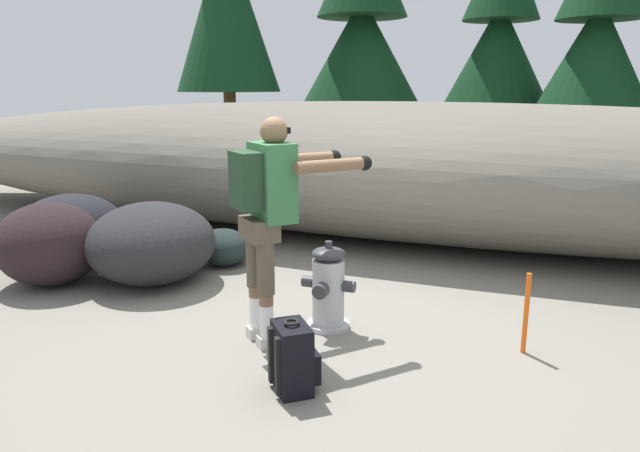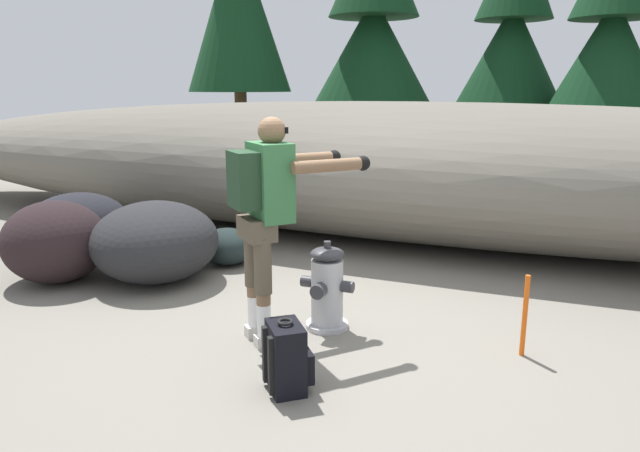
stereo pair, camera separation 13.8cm
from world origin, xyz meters
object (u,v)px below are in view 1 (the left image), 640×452
object	(u,v)px
spare_backpack	(293,358)
boulder_outlier	(223,247)
boulder_small	(71,227)
utility_worker	(271,203)
boulder_mid	(151,243)
survey_stake	(526,314)
boulder_large	(49,244)
fire_hydrant	(328,289)

from	to	relation	value
spare_backpack	boulder_outlier	world-z (taller)	spare_backpack
spare_backpack	boulder_small	distance (m)	3.88
utility_worker	spare_backpack	size ratio (longest dim) A/B	3.56
utility_worker	boulder_mid	bearing A→B (deg)	104.61
spare_backpack	boulder_outlier	size ratio (longest dim) A/B	0.78
boulder_small	spare_backpack	bearing A→B (deg)	-27.35
boulder_small	survey_stake	xyz separation A→B (m)	(4.79, -0.69, -0.06)
boulder_large	survey_stake	world-z (taller)	boulder_large
utility_worker	boulder_mid	xyz separation A→B (m)	(-1.69, 0.81, -0.66)
boulder_large	boulder_outlier	distance (m)	1.69
boulder_large	survey_stake	xyz separation A→B (m)	(4.36, 0.04, -0.10)
spare_backpack	boulder_large	size ratio (longest dim) A/B	0.46
utility_worker	boulder_outlier	xyz separation A→B (m)	(-1.33, 1.54, -0.86)
boulder_large	boulder_mid	xyz separation A→B (m)	(0.88, 0.40, -0.01)
fire_hydrant	utility_worker	xyz separation A→B (m)	(-0.31, -0.36, 0.74)
boulder_mid	boulder_small	xyz separation A→B (m)	(-1.31, 0.33, -0.03)
fire_hydrant	spare_backpack	distance (m)	1.02
boulder_small	boulder_outlier	size ratio (longest dim) A/B	1.88
utility_worker	boulder_outlier	size ratio (longest dim) A/B	2.78
fire_hydrant	boulder_mid	distance (m)	2.05
boulder_small	boulder_outlier	bearing A→B (deg)	13.61
spare_backpack	boulder_mid	size ratio (longest dim) A/B	0.38
boulder_large	boulder_mid	distance (m)	0.97
spare_backpack	boulder_large	bearing A→B (deg)	120.54
boulder_large	boulder_outlier	size ratio (longest dim) A/B	1.70
boulder_mid	survey_stake	bearing A→B (deg)	-6.02
boulder_outlier	utility_worker	bearing A→B (deg)	-49.26
boulder_outlier	spare_backpack	bearing A→B (deg)	-50.95
boulder_large	boulder_small	bearing A→B (deg)	120.51
utility_worker	fire_hydrant	bearing A→B (deg)	-0.32
survey_stake	boulder_large	bearing A→B (deg)	-179.53
fire_hydrant	spare_backpack	bearing A→B (deg)	-82.38
boulder_large	spare_backpack	bearing A→B (deg)	-19.23
utility_worker	survey_stake	bearing A→B (deg)	-35.84
boulder_small	survey_stake	bearing A→B (deg)	-8.26
spare_backpack	survey_stake	world-z (taller)	survey_stake
boulder_large	boulder_mid	bearing A→B (deg)	24.56
fire_hydrant	boulder_outlier	xyz separation A→B (m)	(-1.64, 1.18, -0.13)
boulder_outlier	survey_stake	distance (m)	3.30
boulder_outlier	fire_hydrant	bearing A→B (deg)	-35.75
boulder_large	fire_hydrant	bearing A→B (deg)	-0.89
boulder_large	boulder_small	world-z (taller)	boulder_large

